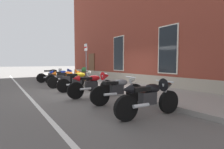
{
  "coord_description": "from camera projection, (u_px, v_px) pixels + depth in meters",
  "views": [
    {
      "loc": [
        7.76,
        -4.2,
        1.4
      ],
      "look_at": [
        0.02,
        1.06,
        0.76
      ],
      "focal_mm": 26.79,
      "sensor_mm": 36.0,
      "label": 1
    }
  ],
  "objects": [
    {
      "name": "motorcycle_grey_naked",
      "position": [
        119.0,
        90.0,
        5.73
      ],
      "size": [
        0.62,
        2.0,
        0.92
      ],
      "color": "black",
      "rests_on": "ground_plane"
    },
    {
      "name": "motorcycle_red_sport",
      "position": [
        94.0,
        83.0,
        6.92
      ],
      "size": [
        0.62,
        2.1,
        1.03
      ],
      "color": "black",
      "rests_on": "ground_plane"
    },
    {
      "name": "motorcycle_blue_sport",
      "position": [
        62.0,
        76.0,
        11.1
      ],
      "size": [
        0.62,
        2.01,
        1.04
      ],
      "color": "black",
      "rests_on": "ground_plane"
    },
    {
      "name": "barrel_planter",
      "position": [
        84.0,
        75.0,
        12.07
      ],
      "size": [
        0.58,
        0.58,
        0.98
      ],
      "color": "brown",
      "rests_on": "sidewalk"
    },
    {
      "name": "parking_sign",
      "position": [
        86.0,
        58.0,
        10.48
      ],
      "size": [
        0.36,
        0.07,
        2.49
      ],
      "color": "#4C4C51",
      "rests_on": "sidewalk"
    },
    {
      "name": "motorcycle_yellow_naked",
      "position": [
        78.0,
        82.0,
        8.17
      ],
      "size": [
        0.66,
        2.0,
        1.02
      ],
      "color": "black",
      "rests_on": "ground_plane"
    },
    {
      "name": "motorcycle_black_sport",
      "position": [
        151.0,
        96.0,
        4.36
      ],
      "size": [
        0.62,
        2.05,
        0.99
      ],
      "color": "black",
      "rests_on": "ground_plane"
    },
    {
      "name": "motorcycle_black_naked",
      "position": [
        52.0,
        75.0,
        12.2
      ],
      "size": [
        0.62,
        2.09,
        1.02
      ],
      "color": "black",
      "rests_on": "ground_plane"
    },
    {
      "name": "motorcycle_orange_sport",
      "position": [
        68.0,
        78.0,
        9.61
      ],
      "size": [
        0.62,
        2.14,
        1.04
      ],
      "color": "black",
      "rests_on": "ground_plane"
    },
    {
      "name": "brick_pub_facade",
      "position": [
        177.0,
        21.0,
        12.44
      ],
      "size": [
        21.52,
        7.69,
        9.06
      ],
      "color": "brown",
      "rests_on": "ground_plane"
    },
    {
      "name": "ground_plane",
      "position": [
        95.0,
        90.0,
        8.85
      ],
      "size": [
        140.0,
        140.0,
        0.0
      ],
      "primitive_type": "plane",
      "color": "#565451"
    },
    {
      "name": "sidewalk",
      "position": [
        119.0,
        86.0,
        9.73
      ],
      "size": [
        27.52,
        3.15,
        0.15
      ],
      "primitive_type": "cube",
      "color": "gray",
      "rests_on": "ground_plane"
    },
    {
      "name": "lane_stripe",
      "position": [
        28.0,
        96.0,
        7.06
      ],
      "size": [
        27.52,
        0.12,
        0.01
      ],
      "primitive_type": "cube",
      "color": "silver",
      "rests_on": "ground_plane"
    }
  ]
}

